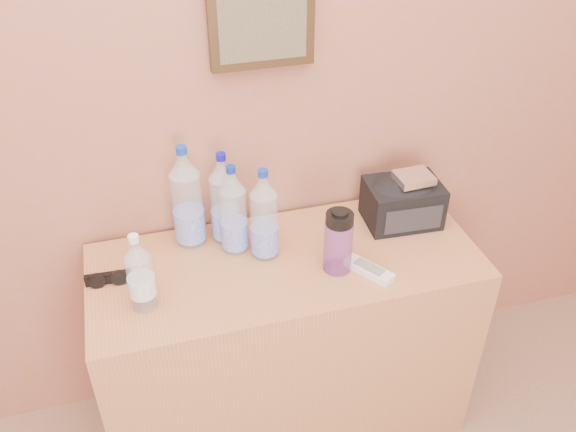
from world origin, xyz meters
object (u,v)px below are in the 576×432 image
object	(u,v)px
pet_large_a	(224,202)
pet_small	(140,276)
ac_remote	(369,270)
pet_large_d	(264,219)
toiletry_bag	(403,200)
nalgene_bottle	(338,241)
sunglasses	(108,278)
dresser	(286,344)
pet_large_b	(187,202)
foil_packet	(414,178)
pet_large_c	(233,214)

from	to	relation	value
pet_large_a	pet_small	xyz separation A→B (m)	(-0.28, -0.25, -0.03)
pet_large_a	ac_remote	bearing A→B (deg)	-37.33
pet_large_d	ac_remote	bearing A→B (deg)	-32.14
toiletry_bag	pet_large_a	bearing A→B (deg)	176.76
pet_small	nalgene_bottle	world-z (taller)	pet_small
pet_large_a	pet_small	size ratio (longest dim) A/B	1.26
sunglasses	toiletry_bag	bearing A→B (deg)	5.96
pet_large_d	dresser	bearing A→B (deg)	-42.10
pet_small	nalgene_bottle	size ratio (longest dim) A/B	1.18
dresser	pet_small	distance (m)	0.65
dresser	pet_small	bearing A→B (deg)	-169.07
pet_large_d	nalgene_bottle	distance (m)	0.23
pet_large_a	pet_large_b	world-z (taller)	pet_large_b
toiletry_bag	pet_large_d	bearing A→B (deg)	-171.12
pet_large_d	foil_packet	distance (m)	0.50
toiletry_bag	foil_packet	bearing A→B (deg)	-37.80
pet_large_c	sunglasses	world-z (taller)	pet_large_c
pet_large_b	dresser	bearing A→B (deg)	-33.64
foil_packet	toiletry_bag	bearing A→B (deg)	138.95
dresser	nalgene_bottle	world-z (taller)	nalgene_bottle
pet_large_a	toiletry_bag	world-z (taller)	pet_large_a
pet_large_d	pet_small	world-z (taller)	pet_large_d
pet_large_b	pet_large_c	distance (m)	0.15
nalgene_bottle	pet_large_b	bearing A→B (deg)	147.76
pet_large_c	foil_packet	distance (m)	0.58
pet_large_d	ac_remote	xyz separation A→B (m)	(0.28, -0.17, -0.12)
ac_remote	dresser	bearing A→B (deg)	-152.50
pet_large_c	toiletry_bag	xyz separation A→B (m)	(0.56, -0.01, -0.05)
sunglasses	foil_packet	bearing A→B (deg)	4.90
nalgene_bottle	toiletry_bag	bearing A→B (deg)	31.16
sunglasses	foil_packet	size ratio (longest dim) A/B	1.17
pet_large_a	ac_remote	size ratio (longest dim) A/B	1.99
pet_large_c	ac_remote	size ratio (longest dim) A/B	1.92
pet_small	nalgene_bottle	bearing A→B (deg)	0.64
pet_large_c	toiletry_bag	size ratio (longest dim) A/B	1.25
pet_small	dresser	bearing A→B (deg)	10.93
pet_large_b	pet_large_c	size ratio (longest dim) A/B	1.15
pet_small	sunglasses	xyz separation A→B (m)	(-0.09, 0.13, -0.09)
pet_large_c	toiletry_bag	world-z (taller)	pet_large_c
dresser	pet_large_c	size ratio (longest dim) A/B	4.02
dresser	ac_remote	bearing A→B (deg)	-29.29
pet_large_a	foil_packet	distance (m)	0.60
pet_large_c	toiletry_bag	bearing A→B (deg)	-0.51
ac_remote	pet_large_b	bearing A→B (deg)	-154.91
dresser	foil_packet	xyz separation A→B (m)	(0.44, 0.08, 0.55)
pet_large_c	ac_remote	distance (m)	0.44
pet_large_b	nalgene_bottle	size ratio (longest dim) A/B	1.64
dresser	ac_remote	size ratio (longest dim) A/B	7.71
sunglasses	nalgene_bottle	bearing A→B (deg)	-7.52
pet_large_d	toiletry_bag	bearing A→B (deg)	5.63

